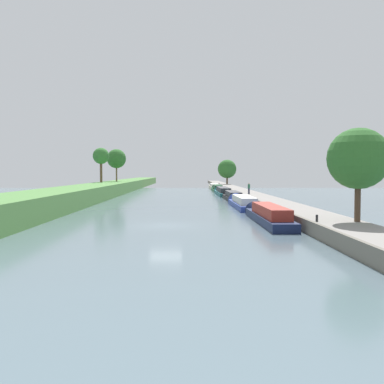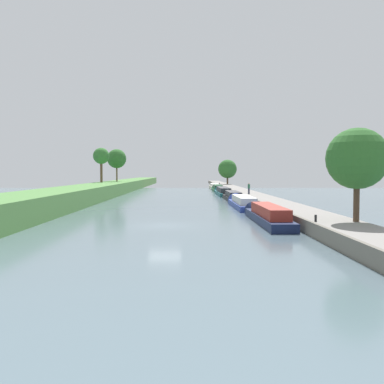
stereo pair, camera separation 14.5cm
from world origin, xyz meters
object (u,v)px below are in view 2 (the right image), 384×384
Objects in this scene: narrowboat_navy at (266,215)px; person_walking at (249,188)px; mooring_bollard_far at (219,184)px; narrowboat_blue at (242,202)px; narrowboat_cream at (214,187)px; narrowboat_green at (217,189)px; narrowboat_black at (232,196)px; narrowboat_teal at (223,192)px; mooring_bollard_near at (316,218)px.

person_walking reaches higher than narrowboat_navy.
mooring_bollard_far is at bearing 90.86° from person_walking.
narrowboat_blue reaches higher than narrowboat_cream.
person_walking is at bearing -84.79° from narrowboat_green.
narrowboat_black is (0.16, 29.27, -0.08)m from narrowboat_navy.
narrowboat_teal is 37.13× the size of mooring_bollard_near.
person_walking is 36.30m from mooring_bollard_near.
mooring_bollard_far is (1.73, 49.07, 0.60)m from narrowboat_black.
person_walking reaches higher than narrowboat_black.
person_walking is (2.71, 13.29, 1.22)m from narrowboat_blue.
narrowboat_cream is 6.08m from mooring_bollard_far.
narrowboat_teal reaches higher than narrowboat_blue.
narrowboat_green reaches higher than narrowboat_blue.
narrowboat_blue is at bearing -101.54° from person_walking.
narrowboat_cream is 79.97m from mooring_bollard_near.
narrowboat_green reaches higher than mooring_bollard_near.
narrowboat_green is 20.09m from mooring_bollard_far.
mooring_bollard_far is (1.78, 5.79, 0.59)m from narrowboat_cream.
narrowboat_green is at bearing 89.99° from narrowboat_teal.
narrowboat_blue is 13.68m from narrowboat_black.
narrowboat_green is at bearing -90.66° from narrowboat_cream.
mooring_bollard_near is at bearing -90.00° from mooring_bollard_far.
person_walking is 3.69× the size of mooring_bollard_near.
narrowboat_cream is at bearing 89.34° from narrowboat_green.
narrowboat_navy reaches higher than narrowboat_cream.
mooring_bollard_far reaches higher than narrowboat_black.
narrowboat_black is at bearing 171.21° from person_walking.
narrowboat_cream is 28.98× the size of mooring_bollard_far.
narrowboat_blue is (-0.08, 15.59, -0.06)m from narrowboat_navy.
narrowboat_green is (0.00, 14.23, -0.01)m from narrowboat_teal.
narrowboat_black is 7.98× the size of person_walking.
narrowboat_teal is (-0.05, 44.11, -0.04)m from narrowboat_navy.
narrowboat_green is at bearing 91.69° from mooring_bollard_near.
narrowboat_navy reaches higher than narrowboat_blue.
narrowboat_cream is at bearing 91.27° from mooring_bollard_near.
narrowboat_teal is at bearing 100.01° from person_walking.
narrowboat_green is 14.20m from narrowboat_cream.
narrowboat_blue is at bearing -90.19° from narrowboat_cream.
narrowboat_blue is 0.85× the size of narrowboat_teal.
narrowboat_cream is at bearing -107.07° from mooring_bollard_far.
mooring_bollard_near is at bearing -87.29° from narrowboat_black.
mooring_bollard_near is at bearing -88.73° from narrowboat_cream.
mooring_bollard_near is (1.97, -22.99, 0.58)m from narrowboat_blue.
narrowboat_green is at bearing 89.96° from narrowboat_blue.
narrowboat_green is 26.09× the size of mooring_bollard_near.
person_walking is (2.52, -43.66, 1.23)m from narrowboat_cream.
narrowboat_teal is 1.42× the size of narrowboat_green.
mooring_bollard_near is (-0.74, -36.28, -0.65)m from person_walking.
narrowboat_black is at bearing -89.19° from narrowboat_teal.
narrowboat_navy is 44.11m from narrowboat_teal.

